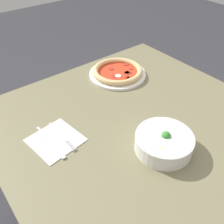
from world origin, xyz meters
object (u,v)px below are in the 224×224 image
pizza (118,72)px  bowl (164,142)px  fork (61,136)px  knife (49,140)px

pizza → bowl: bowl is taller
pizza → fork: bearing=25.5°
fork → knife: same height
pizza → knife: (0.48, 0.20, -0.01)m
pizza → bowl: bearing=68.7°
bowl → knife: 0.40m
pizza → knife: size_ratio=1.44×
fork → pizza: bearing=113.8°
bowl → fork: 0.37m
bowl → fork: size_ratio=1.12×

